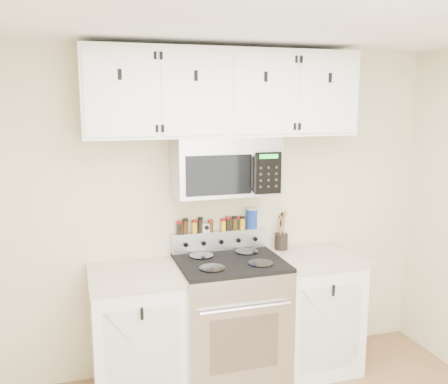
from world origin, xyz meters
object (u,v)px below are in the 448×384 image
object	(u,v)px
microwave	(225,166)
salt_canister	(252,218)
utensil_crock	(281,240)
range	(230,319)

from	to	relation	value
microwave	salt_canister	bearing A→B (deg)	30.22
utensil_crock	range	bearing A→B (deg)	-155.30
microwave	salt_canister	xyz separation A→B (m)	(0.27, 0.16, -0.45)
range	utensil_crock	xyz separation A→B (m)	(0.50, 0.23, 0.51)
microwave	utensil_crock	world-z (taller)	microwave
range	utensil_crock	bearing A→B (deg)	24.70
microwave	utensil_crock	size ratio (longest dim) A/B	2.51
range	salt_canister	distance (m)	0.80
range	microwave	size ratio (longest dim) A/B	1.45
microwave	salt_canister	size ratio (longest dim) A/B	4.61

